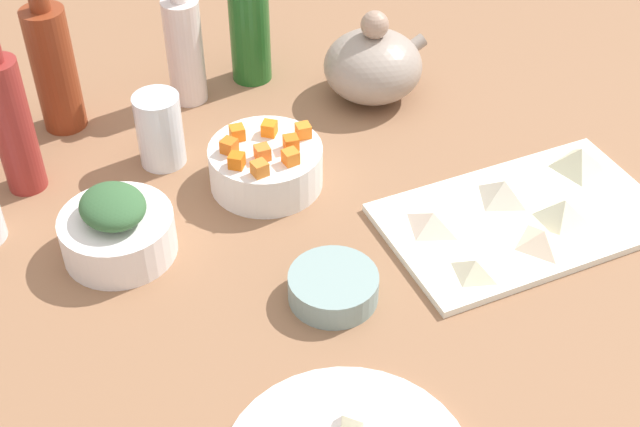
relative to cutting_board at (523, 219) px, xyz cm
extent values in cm
cube|color=#8C6244|center=(-24.55, 7.42, -2.00)|extent=(190.00, 190.00, 3.00)
cube|color=white|center=(0.00, 0.00, 0.00)|extent=(35.32, 21.66, 1.00)
cylinder|color=white|center=(-46.43, 17.01, 2.18)|extent=(13.52, 13.52, 5.37)
cylinder|color=white|center=(-25.48, 21.32, 2.31)|extent=(14.76, 14.76, 5.63)
cylinder|color=#819D9A|center=(-27.11, -1.09, 1.16)|extent=(10.25, 10.25, 3.32)
ellipsoid|color=gray|center=(-2.98, 33.51, 4.56)|extent=(14.46, 14.24, 10.12)
sphere|color=tan|center=(-2.98, 33.51, 11.24)|extent=(4.05, 4.05, 4.05)
cylinder|color=gray|center=(3.16, 33.51, 5.83)|extent=(5.38, 2.00, 3.93)
cylinder|color=maroon|center=(-53.64, 34.74, 8.80)|extent=(4.99, 4.99, 18.61)
cylinder|color=maroon|center=(-45.73, 46.34, 8.50)|extent=(5.95, 5.95, 17.99)
cylinder|color=#205C21|center=(-16.91, 46.26, 9.53)|extent=(6.04, 6.04, 20.07)
cylinder|color=silver|center=(-27.55, 44.94, 7.39)|extent=(5.36, 5.36, 15.77)
cylinder|color=white|center=(-36.02, 31.93, 4.60)|extent=(6.16, 6.16, 10.19)
cube|color=orange|center=(-29.81, 22.63, 6.03)|extent=(2.51, 2.51, 1.80)
cube|color=orange|center=(-23.82, 17.12, 6.03)|extent=(1.89, 1.89, 1.80)
cube|color=orange|center=(-23.71, 23.89, 6.03)|extent=(2.54, 2.54, 1.80)
cube|color=orange|center=(-22.53, 19.76, 6.03)|extent=(2.10, 2.10, 1.80)
cube|color=orange|center=(-30.11, 19.38, 6.03)|extent=(2.54, 2.54, 1.80)
cube|color=orange|center=(-28.18, 16.68, 6.03)|extent=(2.00, 2.00, 1.80)
cube|color=orange|center=(-26.59, 19.50, 6.03)|extent=(1.93, 1.93, 1.80)
cube|color=orange|center=(-27.79, 24.84, 6.03)|extent=(2.03, 2.03, 1.80)
cube|color=orange|center=(-19.97, 21.50, 6.03)|extent=(2.01, 2.01, 1.80)
ellipsoid|color=#355E35|center=(-46.43, 17.01, 6.58)|extent=(8.59, 9.61, 3.41)
cube|color=#F5F3CC|center=(-33.40, -18.26, 1.80)|extent=(3.10, 3.10, 2.20)
pyramid|color=beige|center=(-11.30, 3.27, 1.61)|extent=(6.68, 6.93, 2.23)
pyramid|color=beige|center=(-0.39, 4.02, 1.88)|extent=(6.79, 6.76, 2.76)
pyramid|color=beige|center=(12.25, 4.77, 2.06)|extent=(7.79, 7.87, 3.12)
pyramid|color=beige|center=(3.75, -2.66, 2.03)|extent=(7.78, 7.82, 3.06)
pyramid|color=beige|center=(-11.30, -5.82, 1.56)|extent=(5.54, 5.72, 2.11)
pyramid|color=beige|center=(-1.20, -5.24, 1.54)|extent=(6.00, 6.03, 2.08)
camera|label=1|loc=(-59.34, -62.70, 71.80)|focal=49.38mm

